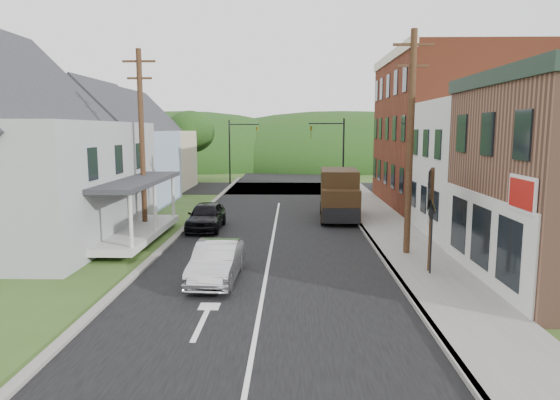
# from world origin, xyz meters

# --- Properties ---
(ground) EXTENTS (120.00, 120.00, 0.00)m
(ground) POSITION_xyz_m (0.00, 0.00, 0.00)
(ground) COLOR #2D4719
(ground) RESTS_ON ground
(road) EXTENTS (9.00, 90.00, 0.02)m
(road) POSITION_xyz_m (0.00, 10.00, 0.00)
(road) COLOR black
(road) RESTS_ON ground
(cross_road) EXTENTS (60.00, 9.00, 0.02)m
(cross_road) POSITION_xyz_m (0.00, 27.00, 0.00)
(cross_road) COLOR black
(cross_road) RESTS_ON ground
(sidewalk_right) EXTENTS (2.80, 55.00, 0.15)m
(sidewalk_right) POSITION_xyz_m (5.90, 8.00, 0.07)
(sidewalk_right) COLOR slate
(sidewalk_right) RESTS_ON ground
(curb_right) EXTENTS (0.20, 55.00, 0.15)m
(curb_right) POSITION_xyz_m (4.55, 8.00, 0.07)
(curb_right) COLOR slate
(curb_right) RESTS_ON ground
(curb_left) EXTENTS (0.30, 55.00, 0.12)m
(curb_left) POSITION_xyz_m (-4.65, 8.00, 0.06)
(curb_left) COLOR slate
(curb_left) RESTS_ON ground
(storefront_white) EXTENTS (8.00, 7.00, 6.50)m
(storefront_white) POSITION_xyz_m (11.30, 7.50, 3.25)
(storefront_white) COLOR silver
(storefront_white) RESTS_ON ground
(storefront_red) EXTENTS (8.00, 12.00, 10.00)m
(storefront_red) POSITION_xyz_m (11.30, 17.00, 5.00)
(storefront_red) COLOR maroon
(storefront_red) RESTS_ON ground
(house_gray) EXTENTS (10.20, 12.24, 8.35)m
(house_gray) POSITION_xyz_m (-12.00, 6.00, 4.23)
(house_gray) COLOR #999B9D
(house_gray) RESTS_ON ground
(house_blue) EXTENTS (7.14, 8.16, 7.28)m
(house_blue) POSITION_xyz_m (-11.00, 17.00, 3.69)
(house_blue) COLOR #99ABD1
(house_blue) RESTS_ON ground
(house_cream) EXTENTS (7.14, 8.16, 7.28)m
(house_cream) POSITION_xyz_m (-11.50, 26.00, 3.69)
(house_cream) COLOR beige
(house_cream) RESTS_ON ground
(utility_pole_right) EXTENTS (1.60, 0.26, 9.00)m
(utility_pole_right) POSITION_xyz_m (5.60, 3.50, 4.66)
(utility_pole_right) COLOR #472D19
(utility_pole_right) RESTS_ON ground
(utility_pole_left) EXTENTS (1.60, 0.26, 9.00)m
(utility_pole_left) POSITION_xyz_m (-6.50, 8.00, 4.66)
(utility_pole_left) COLOR #472D19
(utility_pole_left) RESTS_ON ground
(traffic_signal_right) EXTENTS (2.87, 0.20, 6.00)m
(traffic_signal_right) POSITION_xyz_m (4.30, 23.50, 3.76)
(traffic_signal_right) COLOR black
(traffic_signal_right) RESTS_ON ground
(traffic_signal_left) EXTENTS (2.87, 0.20, 6.00)m
(traffic_signal_left) POSITION_xyz_m (-4.30, 30.50, 3.76)
(traffic_signal_left) COLOR black
(traffic_signal_left) RESTS_ON ground
(tree_left_c) EXTENTS (5.80, 5.80, 8.41)m
(tree_left_c) POSITION_xyz_m (-19.00, 20.00, 5.94)
(tree_left_c) COLOR #382616
(tree_left_c) RESTS_ON ground
(tree_left_d) EXTENTS (4.80, 4.80, 6.94)m
(tree_left_d) POSITION_xyz_m (-9.00, 32.00, 4.88)
(tree_left_d) COLOR #382616
(tree_left_d) RESTS_ON ground
(forested_ridge) EXTENTS (90.00, 30.00, 16.00)m
(forested_ridge) POSITION_xyz_m (0.00, 55.00, 0.00)
(forested_ridge) COLOR black
(forested_ridge) RESTS_ON ground
(silver_sedan) EXTENTS (1.55, 4.10, 1.34)m
(silver_sedan) POSITION_xyz_m (-1.64, -0.09, 0.67)
(silver_sedan) COLOR #B3B3B8
(silver_sedan) RESTS_ON ground
(dark_sedan) EXTENTS (1.69, 4.17, 1.42)m
(dark_sedan) POSITION_xyz_m (-3.53, 8.73, 0.71)
(dark_sedan) COLOR black
(dark_sedan) RESTS_ON ground
(delivery_van) EXTENTS (2.32, 5.20, 2.86)m
(delivery_van) POSITION_xyz_m (3.61, 11.77, 1.45)
(delivery_van) COLOR black
(delivery_van) RESTS_ON ground
(route_sign_cluster) EXTENTS (0.72, 2.03, 3.69)m
(route_sign_cluster) POSITION_xyz_m (5.77, 0.90, 2.54)
(route_sign_cluster) COLOR #472D19
(route_sign_cluster) RESTS_ON sidewalk_right
(warning_sign) EXTENTS (0.16, 0.72, 2.64)m
(warning_sign) POSITION_xyz_m (5.73, 0.53, 1.84)
(warning_sign) COLOR black
(warning_sign) RESTS_ON sidewalk_right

